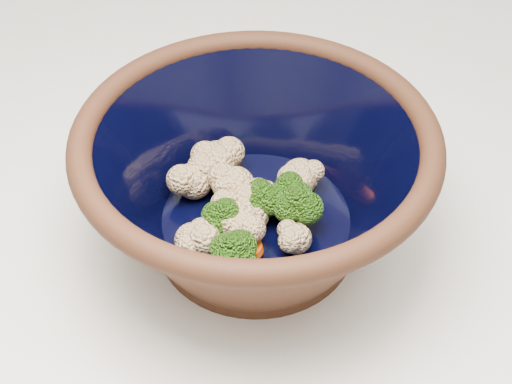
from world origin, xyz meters
TOP-DOWN VIEW (x-y plane):
  - mixing_bowl at (-0.09, 0.01)m, footprint 0.33×0.33m
  - vegetable_pile at (-0.09, 0.01)m, footprint 0.14×0.16m

SIDE VIEW (x-z plane):
  - vegetable_pile at x=-0.09m, z-range 0.93..0.97m
  - mixing_bowl at x=-0.09m, z-range 0.91..1.04m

